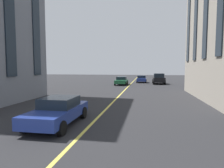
{
  "coord_description": "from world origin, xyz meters",
  "views": [
    {
      "loc": [
        0.06,
        -2.72,
        2.86
      ],
      "look_at": [
        10.51,
        -0.87,
        1.98
      ],
      "focal_mm": 31.23,
      "sensor_mm": 36.0,
      "label": 1
    }
  ],
  "objects_px": {
    "car_black_oncoming": "(159,78)",
    "car_blue_mid": "(142,79)",
    "car_blue_near": "(58,111)",
    "car_green_parked_a": "(121,81)"
  },
  "relations": [
    {
      "from": "car_black_oncoming",
      "to": "car_blue_mid",
      "type": "relative_size",
      "value": 1.21
    },
    {
      "from": "car_black_oncoming",
      "to": "car_blue_mid",
      "type": "xyz_separation_m",
      "value": [
        2.76,
        3.08,
        -0.27
      ]
    },
    {
      "from": "car_black_oncoming",
      "to": "car_green_parked_a",
      "type": "distance_m",
      "value": 7.0
    },
    {
      "from": "car_blue_mid",
      "to": "car_green_parked_a",
      "type": "relative_size",
      "value": 0.89
    },
    {
      "from": "car_blue_mid",
      "to": "car_blue_near",
      "type": "xyz_separation_m",
      "value": [
        -29.25,
        3.45,
        0.0
      ]
    },
    {
      "from": "car_blue_mid",
      "to": "car_green_parked_a",
      "type": "distance_m",
      "value": 6.65
    },
    {
      "from": "car_green_parked_a",
      "to": "car_blue_mid",
      "type": "bearing_deg",
      "value": -28.93
    },
    {
      "from": "car_black_oncoming",
      "to": "car_blue_mid",
      "type": "bearing_deg",
      "value": 48.08
    },
    {
      "from": "car_blue_near",
      "to": "car_green_parked_a",
      "type": "relative_size",
      "value": 1.0
    },
    {
      "from": "car_black_oncoming",
      "to": "car_blue_near",
      "type": "xyz_separation_m",
      "value": [
        -26.48,
        6.53,
        -0.27
      ]
    }
  ]
}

